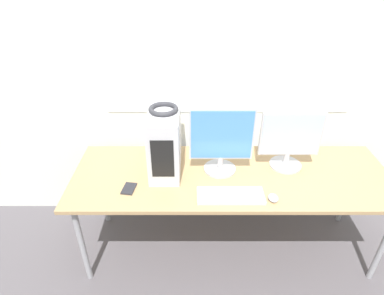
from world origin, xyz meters
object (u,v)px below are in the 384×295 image
at_px(monitor_right_near, 289,139).
at_px(cell_phone, 128,189).
at_px(monitor_main, 220,140).
at_px(headphones, 162,109).
at_px(pc_tower, 164,141).
at_px(keyboard, 230,195).
at_px(mouse, 272,198).

distance_m(monitor_right_near, cell_phone, 1.17).
relative_size(monitor_right_near, cell_phone, 3.32).
bearing_deg(cell_phone, monitor_main, 28.22).
bearing_deg(monitor_right_near, headphones, -178.12).
xyz_separation_m(pc_tower, monitor_main, (0.39, -0.02, 0.02)).
bearing_deg(monitor_right_near, monitor_main, -174.03).
bearing_deg(monitor_main, headphones, 176.72).
bearing_deg(monitor_right_near, keyboard, -141.52).
bearing_deg(pc_tower, monitor_right_near, 1.93).
xyz_separation_m(pc_tower, keyboard, (0.44, -0.32, -0.22)).
xyz_separation_m(mouse, cell_phone, (-0.94, 0.10, -0.01)).
height_order(headphones, cell_phone, headphones).
xyz_separation_m(pc_tower, cell_phone, (-0.23, -0.24, -0.22)).
distance_m(headphones, monitor_right_near, 0.91).
bearing_deg(mouse, cell_phone, 173.65).
bearing_deg(headphones, cell_phone, -133.78).
distance_m(headphones, monitor_main, 0.45).
height_order(pc_tower, headphones, headphones).
bearing_deg(mouse, keyboard, 174.32).
relative_size(mouse, cell_phone, 0.65).
distance_m(keyboard, cell_phone, 0.67).
bearing_deg(monitor_main, keyboard, -80.96).
bearing_deg(monitor_right_near, cell_phone, -166.22).
bearing_deg(cell_phone, pc_tower, 54.76).
bearing_deg(monitor_right_near, mouse, -114.36).
height_order(keyboard, cell_phone, keyboard).
relative_size(headphones, monitor_right_near, 0.45).
height_order(mouse, cell_phone, mouse).
height_order(monitor_right_near, keyboard, monitor_right_near).
relative_size(monitor_main, keyboard, 1.13).
bearing_deg(keyboard, mouse, -5.68).
bearing_deg(monitor_right_near, pc_tower, -178.07).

